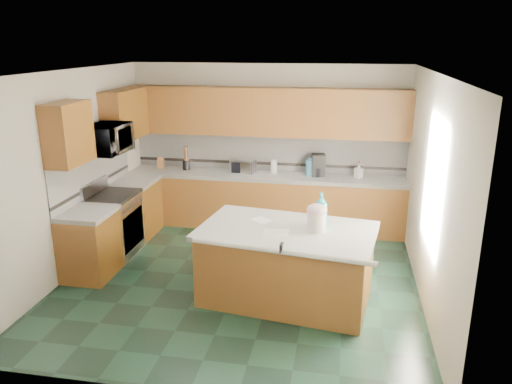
% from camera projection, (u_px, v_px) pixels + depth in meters
% --- Properties ---
extents(floor, '(4.60, 4.60, 0.00)m').
position_uv_depth(floor, '(240.00, 279.00, 6.67)').
color(floor, black).
rests_on(floor, ground).
extents(ceiling, '(4.60, 4.60, 0.00)m').
position_uv_depth(ceiling, '(238.00, 72.00, 5.88)').
color(ceiling, white).
rests_on(ceiling, ground).
extents(wall_back, '(4.60, 0.04, 2.70)m').
position_uv_depth(wall_back, '(268.00, 145.00, 8.46)').
color(wall_back, beige).
rests_on(wall_back, ground).
extents(wall_front, '(4.60, 0.04, 2.70)m').
position_uv_depth(wall_front, '(180.00, 258.00, 4.09)').
color(wall_front, beige).
rests_on(wall_front, ground).
extents(wall_left, '(0.04, 4.60, 2.70)m').
position_uv_depth(wall_left, '(70.00, 174.00, 6.67)').
color(wall_left, beige).
rests_on(wall_left, ground).
extents(wall_right, '(0.04, 4.60, 2.70)m').
position_uv_depth(wall_right, '(432.00, 191.00, 5.88)').
color(wall_right, beige).
rests_on(wall_right, ground).
extents(back_base_cab, '(4.60, 0.60, 0.86)m').
position_uv_depth(back_base_cab, '(265.00, 202.00, 8.43)').
color(back_base_cab, '#4F2F0C').
rests_on(back_base_cab, ground).
extents(back_countertop, '(4.60, 0.64, 0.06)m').
position_uv_depth(back_countertop, '(265.00, 176.00, 8.29)').
color(back_countertop, white).
rests_on(back_countertop, back_base_cab).
extents(back_upper_cab, '(4.60, 0.33, 0.78)m').
position_uv_depth(back_upper_cab, '(266.00, 112.00, 8.11)').
color(back_upper_cab, '#4F2F0C').
rests_on(back_upper_cab, wall_back).
extents(back_backsplash, '(4.60, 0.02, 0.63)m').
position_uv_depth(back_backsplash, '(268.00, 152.00, 8.46)').
color(back_backsplash, silver).
rests_on(back_backsplash, back_countertop).
extents(back_accent_band, '(4.60, 0.01, 0.05)m').
position_uv_depth(back_accent_band, '(267.00, 163.00, 8.51)').
color(back_accent_band, black).
rests_on(back_accent_band, back_countertop).
extents(left_base_cab_rear, '(0.60, 0.82, 0.86)m').
position_uv_depth(left_base_cab_rear, '(136.00, 209.00, 8.10)').
color(left_base_cab_rear, '#4F2F0C').
rests_on(left_base_cab_rear, ground).
extents(left_counter_rear, '(0.64, 0.82, 0.06)m').
position_uv_depth(left_counter_rear, '(134.00, 182.00, 7.96)').
color(left_counter_rear, white).
rests_on(left_counter_rear, left_base_cab_rear).
extents(left_base_cab_front, '(0.60, 0.72, 0.86)m').
position_uv_depth(left_base_cab_front, '(90.00, 246.00, 6.66)').
color(left_base_cab_front, '#4F2F0C').
rests_on(left_base_cab_front, ground).
extents(left_counter_front, '(0.64, 0.72, 0.06)m').
position_uv_depth(left_counter_front, '(87.00, 213.00, 6.52)').
color(left_counter_front, white).
rests_on(left_counter_front, left_base_cab_front).
extents(left_backsplash, '(0.02, 2.30, 0.63)m').
position_uv_depth(left_backsplash, '(93.00, 172.00, 7.21)').
color(left_backsplash, silver).
rests_on(left_backsplash, wall_left).
extents(left_accent_band, '(0.01, 2.30, 0.05)m').
position_uv_depth(left_accent_band, '(95.00, 185.00, 7.27)').
color(left_accent_band, black).
rests_on(left_accent_band, wall_left).
extents(left_upper_cab_rear, '(0.33, 1.09, 0.78)m').
position_uv_depth(left_upper_cab_rear, '(125.00, 115.00, 7.80)').
color(left_upper_cab_rear, '#4F2F0C').
rests_on(left_upper_cab_rear, wall_left).
extents(left_upper_cab_front, '(0.33, 0.72, 0.78)m').
position_uv_depth(left_upper_cab_front, '(68.00, 134.00, 6.24)').
color(left_upper_cab_front, '#4F2F0C').
rests_on(left_upper_cab_front, wall_left).
extents(range_body, '(0.60, 0.76, 0.88)m').
position_uv_depth(range_body, '(115.00, 226.00, 7.35)').
color(range_body, '#B7B7BC').
rests_on(range_body, ground).
extents(range_oven_door, '(0.02, 0.68, 0.55)m').
position_uv_depth(range_oven_door, '(133.00, 229.00, 7.31)').
color(range_oven_door, black).
rests_on(range_oven_door, range_body).
extents(range_cooktop, '(0.62, 0.78, 0.04)m').
position_uv_depth(range_cooktop, '(112.00, 196.00, 7.22)').
color(range_cooktop, black).
rests_on(range_cooktop, range_body).
extents(range_handle, '(0.02, 0.66, 0.02)m').
position_uv_depth(range_handle, '(133.00, 205.00, 7.20)').
color(range_handle, '#B7B7BC').
rests_on(range_handle, range_body).
extents(range_backguard, '(0.06, 0.76, 0.18)m').
position_uv_depth(range_backguard, '(94.00, 187.00, 7.22)').
color(range_backguard, '#B7B7BC').
rests_on(range_backguard, range_body).
extents(microwave, '(0.50, 0.73, 0.41)m').
position_uv_depth(microwave, '(107.00, 139.00, 6.97)').
color(microwave, '#B7B7BC').
rests_on(microwave, wall_left).
extents(island_base, '(2.09, 1.38, 0.86)m').
position_uv_depth(island_base, '(286.00, 266.00, 6.05)').
color(island_base, '#4F2F0C').
rests_on(island_base, ground).
extents(island_top, '(2.21, 1.50, 0.06)m').
position_uv_depth(island_top, '(287.00, 231.00, 5.92)').
color(island_top, white).
rests_on(island_top, island_base).
extents(island_bullnose, '(2.04, 0.35, 0.06)m').
position_uv_depth(island_bullnose, '(280.00, 252.00, 5.34)').
color(island_bullnose, white).
rests_on(island_bullnose, island_base).
extents(treat_jar, '(0.22, 0.22, 0.23)m').
position_uv_depth(treat_jar, '(316.00, 222.00, 5.80)').
color(treat_jar, '#F1E4CC').
rests_on(treat_jar, island_top).
extents(treat_jar_lid, '(0.24, 0.24, 0.15)m').
position_uv_depth(treat_jar_lid, '(317.00, 210.00, 5.76)').
color(treat_jar_lid, beige).
rests_on(treat_jar_lid, treat_jar).
extents(treat_jar_knob, '(0.08, 0.03, 0.03)m').
position_uv_depth(treat_jar_knob, '(317.00, 206.00, 5.74)').
color(treat_jar_knob, tan).
rests_on(treat_jar_knob, treat_jar_lid).
extents(treat_jar_knob_end_l, '(0.04, 0.04, 0.04)m').
position_uv_depth(treat_jar_knob_end_l, '(314.00, 206.00, 5.75)').
color(treat_jar_knob_end_l, tan).
rests_on(treat_jar_knob_end_l, treat_jar_lid).
extents(treat_jar_knob_end_r, '(0.04, 0.04, 0.04)m').
position_uv_depth(treat_jar_knob_end_r, '(320.00, 206.00, 5.73)').
color(treat_jar_knob_end_r, tan).
rests_on(treat_jar_knob_end_r, treat_jar_lid).
extents(soap_bottle_island, '(0.18, 0.18, 0.42)m').
position_uv_depth(soap_bottle_island, '(321.00, 210.00, 5.91)').
color(soap_bottle_island, teal).
rests_on(soap_bottle_island, island_top).
extents(paper_sheet_a, '(0.30, 0.23, 0.00)m').
position_uv_depth(paper_sheet_a, '(276.00, 232.00, 5.79)').
color(paper_sheet_a, white).
rests_on(paper_sheet_a, island_top).
extents(paper_sheet_b, '(0.30, 0.29, 0.00)m').
position_uv_depth(paper_sheet_b, '(261.00, 220.00, 6.18)').
color(paper_sheet_b, white).
rests_on(paper_sheet_b, island_top).
extents(clamp_body, '(0.03, 0.10, 0.09)m').
position_uv_depth(clamp_body, '(281.00, 247.00, 5.35)').
color(clamp_body, black).
rests_on(clamp_body, island_top).
extents(clamp_handle, '(0.02, 0.07, 0.02)m').
position_uv_depth(clamp_handle, '(281.00, 251.00, 5.30)').
color(clamp_handle, black).
rests_on(clamp_handle, island_top).
extents(knife_block, '(0.14, 0.17, 0.22)m').
position_uv_depth(knife_block, '(161.00, 163.00, 8.61)').
color(knife_block, '#472814').
rests_on(knife_block, back_countertop).
extents(utensil_crock, '(0.13, 0.13, 0.16)m').
position_uv_depth(utensil_crock, '(186.00, 165.00, 8.57)').
color(utensil_crock, black).
rests_on(utensil_crock, back_countertop).
extents(utensil_bundle, '(0.08, 0.08, 0.24)m').
position_uv_depth(utensil_bundle, '(186.00, 154.00, 8.51)').
color(utensil_bundle, '#472814').
rests_on(utensil_bundle, utensil_crock).
extents(toaster_oven, '(0.43, 0.34, 0.22)m').
position_uv_depth(toaster_oven, '(243.00, 166.00, 8.36)').
color(toaster_oven, '#B7B7BC').
rests_on(toaster_oven, back_countertop).
extents(toaster_oven_door, '(0.34, 0.01, 0.18)m').
position_uv_depth(toaster_oven_door, '(241.00, 168.00, 8.24)').
color(toaster_oven_door, black).
rests_on(toaster_oven_door, toaster_oven).
extents(paper_towel, '(0.10, 0.10, 0.23)m').
position_uv_depth(paper_towel, '(274.00, 167.00, 8.32)').
color(paper_towel, white).
rests_on(paper_towel, back_countertop).
extents(paper_towel_base, '(0.16, 0.16, 0.01)m').
position_uv_depth(paper_towel_base, '(274.00, 173.00, 8.35)').
color(paper_towel_base, '#B7B7BC').
rests_on(paper_towel_base, back_countertop).
extents(water_jug, '(0.16, 0.16, 0.27)m').
position_uv_depth(water_jug, '(311.00, 168.00, 8.17)').
color(water_jug, '#468FBA').
rests_on(water_jug, back_countertop).
extents(water_jug_neck, '(0.08, 0.08, 0.04)m').
position_uv_depth(water_jug_neck, '(311.00, 159.00, 8.13)').
color(water_jug_neck, '#468FBA').
rests_on(water_jug_neck, water_jug).
extents(coffee_maker, '(0.25, 0.27, 0.36)m').
position_uv_depth(coffee_maker, '(318.00, 165.00, 8.16)').
color(coffee_maker, black).
rests_on(coffee_maker, back_countertop).
extents(coffee_carafe, '(0.15, 0.15, 0.15)m').
position_uv_depth(coffee_carafe, '(318.00, 172.00, 8.14)').
color(coffee_carafe, black).
rests_on(coffee_carafe, back_countertop).
extents(soap_bottle_back, '(0.16, 0.16, 0.24)m').
position_uv_depth(soap_bottle_back, '(359.00, 171.00, 8.03)').
color(soap_bottle_back, white).
rests_on(soap_bottle_back, back_countertop).
extents(soap_back_cap, '(0.02, 0.02, 0.03)m').
position_uv_depth(soap_back_cap, '(359.00, 162.00, 7.99)').
color(soap_back_cap, red).
rests_on(soap_back_cap, soap_bottle_back).
extents(window_light_proxy, '(0.02, 1.40, 1.10)m').
position_uv_depth(window_light_proxy, '(433.00, 184.00, 5.65)').
color(window_light_proxy, white).
rests_on(window_light_proxy, wall_right).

